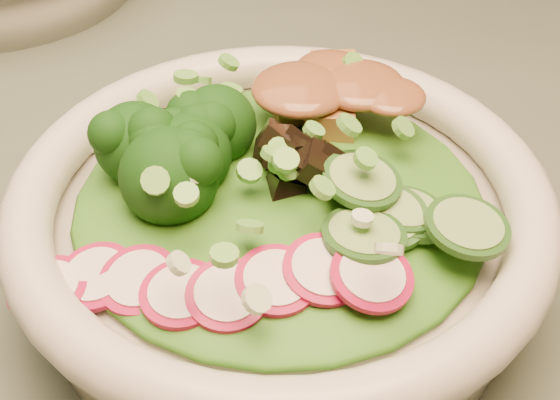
{
  "coord_description": "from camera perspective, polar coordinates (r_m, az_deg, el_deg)",
  "views": [
    {
      "loc": [
        0.15,
        -0.41,
        1.08
      ],
      "look_at": [
        0.13,
        -0.1,
        0.81
      ],
      "focal_mm": 50.0,
      "sensor_mm": 36.0,
      "label": 1
    }
  ],
  "objects": [
    {
      "name": "dining_table",
      "position": [
        0.63,
        -11.36,
        -5.54
      ],
      "size": [
        1.2,
        0.8,
        0.75
      ],
      "color": "black",
      "rests_on": "ground"
    },
    {
      "name": "salad_bowl",
      "position": [
        0.42,
        0.0,
        -2.11
      ],
      "size": [
        0.29,
        0.29,
        0.08
      ],
      "rotation": [
        0.0,
        0.0,
        -0.29
      ],
      "color": "beige",
      "rests_on": "dining_table"
    },
    {
      "name": "lettuce_bed",
      "position": [
        0.41,
        -0.0,
        0.11
      ],
      "size": [
        0.22,
        0.22,
        0.03
      ],
      "primitive_type": "ellipsoid",
      "color": "#1B5D13",
      "rests_on": "salad_bowl"
    },
    {
      "name": "broccoli_florets",
      "position": [
        0.42,
        -8.65,
        3.89
      ],
      "size": [
        0.1,
        0.1,
        0.05
      ],
      "primitive_type": null,
      "rotation": [
        0.0,
        0.0,
        -0.29
      ],
      "color": "black",
      "rests_on": "salad_bowl"
    },
    {
      "name": "radish_slices",
      "position": [
        0.36,
        -3.7,
        -6.38
      ],
      "size": [
        0.12,
        0.07,
        0.02
      ],
      "primitive_type": null,
      "rotation": [
        0.0,
        0.0,
        -0.29
      ],
      "color": "maroon",
      "rests_on": "salad_bowl"
    },
    {
      "name": "cucumber_slices",
      "position": [
        0.39,
        9.59,
        -1.0
      ],
      "size": [
        0.09,
        0.09,
        0.04
      ],
      "primitive_type": null,
      "rotation": [
        0.0,
        0.0,
        -0.29
      ],
      "color": "#7AA35A",
      "rests_on": "salad_bowl"
    },
    {
      "name": "mushroom_heap",
      "position": [
        0.41,
        0.67,
        2.85
      ],
      "size": [
        0.09,
        0.09,
        0.04
      ],
      "primitive_type": null,
      "rotation": [
        0.0,
        0.0,
        -0.29
      ],
      "color": "black",
      "rests_on": "salad_bowl"
    },
    {
      "name": "tofu_cubes",
      "position": [
        0.45,
        3.36,
        6.56
      ],
      "size": [
        0.11,
        0.09,
        0.04
      ],
      "primitive_type": null,
      "rotation": [
        0.0,
        0.0,
        -0.29
      ],
      "color": "olive",
      "rests_on": "salad_bowl"
    },
    {
      "name": "peanut_sauce",
      "position": [
        0.44,
        3.43,
        8.04
      ],
      "size": [
        0.07,
        0.06,
        0.02
      ],
      "primitive_type": "ellipsoid",
      "color": "brown",
      "rests_on": "tofu_cubes"
    },
    {
      "name": "scallion_garnish",
      "position": [
        0.39,
        0.0,
        2.99
      ],
      "size": [
        0.21,
        0.21,
        0.03
      ],
      "primitive_type": null,
      "color": "#5DAB3C",
      "rests_on": "salad_bowl"
    }
  ]
}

